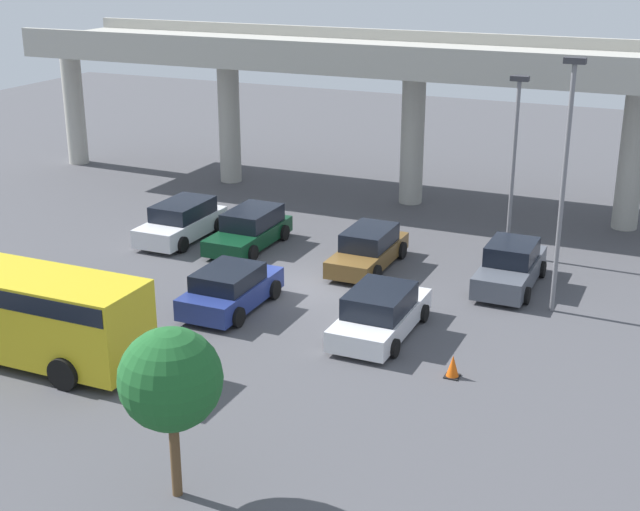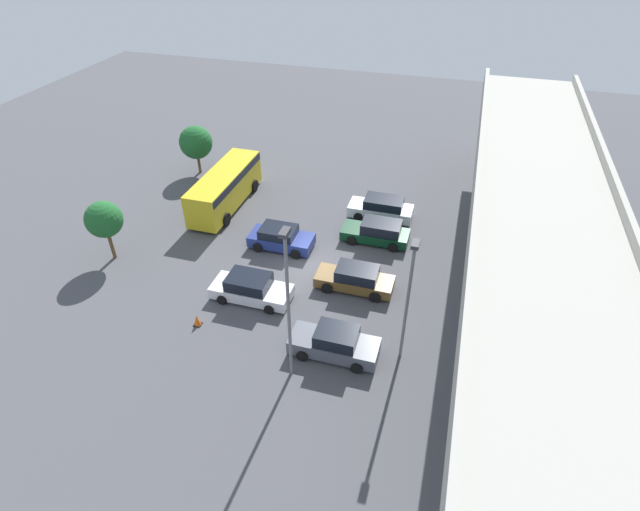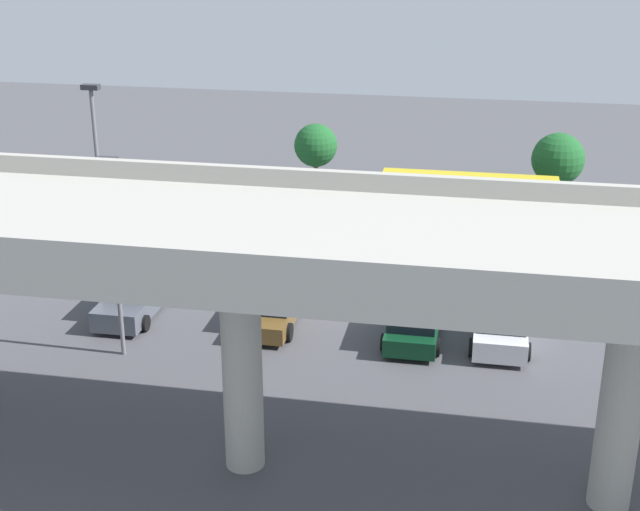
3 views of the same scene
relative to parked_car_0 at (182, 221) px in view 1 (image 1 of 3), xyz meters
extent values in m
plane|color=#4C4C51|center=(7.22, -3.22, -0.79)|extent=(86.70, 86.70, 0.00)
cube|color=#ADAAA0|center=(7.22, 9.42, 6.15)|extent=(40.46, 7.13, 0.90)
cube|color=#ADAAA0|center=(7.22, 6.01, 6.87)|extent=(40.46, 0.30, 0.55)
cube|color=#ADAAA0|center=(7.22, 12.84, 6.87)|extent=(40.46, 0.30, 0.55)
cylinder|color=#ADAAA0|center=(-13.01, 9.42, 2.46)|extent=(1.13, 1.13, 6.49)
cylinder|color=#ADAAA0|center=(-2.90, 9.42, 2.46)|extent=(1.13, 1.13, 6.49)
cylinder|color=#ADAAA0|center=(7.22, 9.42, 2.46)|extent=(1.13, 1.13, 6.49)
cylinder|color=#ADAAA0|center=(17.33, 9.42, 2.46)|extent=(1.13, 1.13, 6.49)
cube|color=silver|center=(0.00, -0.07, -0.22)|extent=(1.90, 4.72, 0.77)
cube|color=black|center=(0.00, 0.15, 0.51)|extent=(1.75, 2.81, 0.67)
cylinder|color=black|center=(0.97, -1.53, -0.45)|extent=(0.22, 0.68, 0.68)
cylinder|color=black|center=(-0.97, -1.53, -0.45)|extent=(0.22, 0.68, 0.68)
cylinder|color=black|center=(0.97, 1.40, -0.45)|extent=(0.22, 0.68, 0.68)
cylinder|color=black|center=(-0.97, 1.40, -0.45)|extent=(0.22, 0.68, 0.68)
cube|color=#0C381E|center=(3.16, 0.17, -0.27)|extent=(1.87, 4.67, 0.66)
cube|color=black|center=(3.16, 0.56, 0.42)|extent=(1.72, 2.67, 0.72)
cylinder|color=black|center=(4.12, -1.28, -0.45)|extent=(0.22, 0.67, 0.67)
cylinder|color=black|center=(2.21, -1.28, -0.45)|extent=(0.22, 0.67, 0.67)
cylinder|color=black|center=(4.12, 1.61, -0.45)|extent=(0.22, 0.67, 0.67)
cylinder|color=black|center=(2.21, 1.61, -0.45)|extent=(0.22, 0.67, 0.67)
cube|color=navy|center=(5.74, -5.85, -0.23)|extent=(1.96, 4.37, 0.74)
cube|color=black|center=(5.74, -6.05, 0.44)|extent=(1.81, 2.39, 0.58)
cylinder|color=black|center=(4.73, -4.50, -0.44)|extent=(0.22, 0.70, 0.70)
cylinder|color=black|center=(6.74, -4.50, -0.44)|extent=(0.22, 0.70, 0.70)
cylinder|color=black|center=(4.73, -7.21, -0.44)|extent=(0.22, 0.70, 0.70)
cylinder|color=black|center=(6.74, -7.21, -0.44)|extent=(0.22, 0.70, 0.70)
cube|color=brown|center=(8.62, -0.03, -0.27)|extent=(1.78, 4.78, 0.65)
cube|color=black|center=(8.62, 0.12, 0.41)|extent=(1.63, 2.53, 0.71)
cylinder|color=black|center=(9.53, -1.51, -0.44)|extent=(0.22, 0.70, 0.70)
cylinder|color=black|center=(7.71, -1.51, -0.44)|extent=(0.22, 0.70, 0.70)
cylinder|color=black|center=(9.53, 1.45, -0.44)|extent=(0.22, 0.70, 0.70)
cylinder|color=black|center=(7.71, 1.45, -0.44)|extent=(0.22, 0.70, 0.70)
cube|color=silver|center=(11.28, -5.74, -0.28)|extent=(1.97, 4.83, 0.69)
cube|color=black|center=(11.28, -5.87, 0.43)|extent=(1.81, 2.51, 0.73)
cylinder|color=black|center=(10.27, -4.24, -0.49)|extent=(0.22, 0.60, 0.60)
cylinder|color=black|center=(12.29, -4.24, -0.49)|extent=(0.22, 0.60, 0.60)
cylinder|color=black|center=(10.27, -7.24, -0.49)|extent=(0.22, 0.60, 0.60)
cylinder|color=black|center=(12.29, -7.24, -0.49)|extent=(0.22, 0.60, 0.60)
cube|color=#515660|center=(14.21, 0.19, -0.22)|extent=(1.83, 4.72, 0.80)
cube|color=black|center=(14.21, 0.31, 0.54)|extent=(1.68, 2.18, 0.72)
cylinder|color=black|center=(15.14, -1.27, -0.47)|extent=(0.22, 0.63, 0.63)
cylinder|color=black|center=(13.27, -1.27, -0.47)|extent=(0.22, 0.63, 0.63)
cylinder|color=black|center=(15.14, 1.65, -0.47)|extent=(0.22, 0.63, 0.63)
cylinder|color=black|center=(13.27, 1.65, -0.47)|extent=(0.22, 0.63, 0.63)
cube|color=gold|center=(1.63, -11.89, 0.75)|extent=(8.62, 2.38, 2.54)
cube|color=black|center=(1.63, -11.89, 1.67)|extent=(8.45, 2.43, 0.56)
cylinder|color=black|center=(4.31, -13.10, -0.29)|extent=(0.99, 0.29, 0.99)
cylinder|color=black|center=(4.31, -10.68, -0.29)|extent=(0.99, 0.29, 0.99)
cylinder|color=slate|center=(13.35, 3.60, 2.77)|extent=(0.16, 0.16, 7.12)
cube|color=#333338|center=(13.35, 3.60, 6.43)|extent=(0.70, 0.35, 0.20)
cylinder|color=slate|center=(16.10, -1.54, 3.48)|extent=(0.16, 0.16, 8.53)
cube|color=#333338|center=(16.10, -1.54, 7.85)|extent=(0.70, 0.35, 0.20)
cylinder|color=brown|center=(10.10, -16.18, 0.21)|extent=(0.24, 0.24, 2.01)
sphere|color=#1E5B28|center=(10.10, -16.18, 2.23)|extent=(2.37, 2.37, 2.37)
cube|color=black|center=(14.32, -7.80, -0.77)|extent=(0.44, 0.44, 0.04)
cone|color=#EA590F|center=(14.32, -7.80, -0.44)|extent=(0.40, 0.40, 0.70)
camera|label=1|loc=(20.39, -31.05, 11.49)|focal=50.00mm
camera|label=2|loc=(32.01, 4.67, 19.21)|focal=28.00mm
camera|label=3|loc=(1.02, 30.55, 14.13)|focal=50.00mm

